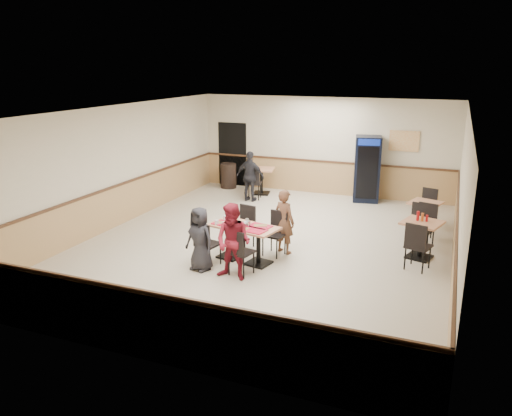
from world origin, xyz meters
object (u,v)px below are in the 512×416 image
at_px(diner_woman_left, 200,239).
at_px(back_table, 261,177).
at_px(main_table, 244,237).
at_px(diner_man_opposite, 284,221).
at_px(trash_bin, 228,176).
at_px(lone_diner, 250,177).
at_px(pepsi_cooler, 367,169).
at_px(side_table_near, 421,234).
at_px(side_table_far, 424,212).
at_px(diner_woman_right, 233,242).

relative_size(diner_woman_left, back_table, 1.44).
relative_size(main_table, diner_man_opposite, 1.09).
bearing_deg(trash_bin, lone_diner, -44.29).
relative_size(diner_woman_left, pepsi_cooler, 0.67).
xyz_separation_m(lone_diner, side_table_near, (5.07, -2.89, -0.22)).
bearing_deg(lone_diner, diner_woman_left, 103.64).
bearing_deg(main_table, trash_bin, 129.24).
relative_size(lone_diner, side_table_far, 1.72).
bearing_deg(diner_man_opposite, lone_diner, -34.89).
relative_size(diner_woman_left, side_table_near, 1.39).
relative_size(diner_woman_right, pepsi_cooler, 0.77).
xyz_separation_m(main_table, pepsi_cooler, (1.52, 5.72, 0.46)).
xyz_separation_m(lone_diner, side_table_far, (5.01, -1.01, -0.26)).
bearing_deg(side_table_far, pepsi_cooler, 127.98).
height_order(diner_man_opposite, side_table_near, diner_man_opposite).
distance_m(diner_woman_left, back_table, 6.17).
distance_m(main_table, side_table_near, 3.71).
relative_size(diner_man_opposite, side_table_far, 1.62).
distance_m(lone_diner, side_table_near, 5.84).
bearing_deg(side_table_far, main_table, -134.56).
bearing_deg(back_table, lone_diner, -90.00).
xyz_separation_m(diner_man_opposite, side_table_far, (2.72, 2.63, -0.21)).
height_order(back_table, pepsi_cooler, pepsi_cooler).
bearing_deg(lone_diner, side_table_near, 152.41).
relative_size(side_table_near, back_table, 1.04).
distance_m(diner_woman_right, trash_bin, 7.32).
bearing_deg(diner_woman_right, side_table_near, 41.53).
height_order(main_table, side_table_near, side_table_near).
height_order(lone_diner, pepsi_cooler, pepsi_cooler).
height_order(lone_diner, side_table_near, lone_diner).
bearing_deg(side_table_near, diner_woman_right, -142.86).
bearing_deg(back_table, side_table_far, -21.13).
bearing_deg(back_table, main_table, -72.54).
bearing_deg(trash_bin, side_table_near, -33.16).
bearing_deg(side_table_near, trash_bin, 146.84).
bearing_deg(back_table, diner_woman_left, -80.17).
relative_size(diner_man_opposite, side_table_near, 1.51).
xyz_separation_m(main_table, diner_woman_left, (-0.62, -0.76, 0.14)).
relative_size(lone_diner, back_table, 1.67).
bearing_deg(diner_woman_left, diner_man_opposite, 64.99).
height_order(diner_woman_right, side_table_near, diner_woman_right).
bearing_deg(side_table_far, lone_diner, 168.56).
xyz_separation_m(main_table, diner_man_opposite, (0.62, 0.76, 0.20)).
xyz_separation_m(diner_woman_right, back_table, (-1.85, 6.25, -0.20)).
distance_m(diner_woman_right, lone_diner, 5.64).
bearing_deg(side_table_near, side_table_far, 91.61).
xyz_separation_m(side_table_near, side_table_far, (-0.05, 1.87, -0.04)).
bearing_deg(trash_bin, pepsi_cooler, 0.55).
distance_m(side_table_near, trash_bin, 7.61).
height_order(diner_woman_right, side_table_far, diner_woman_right).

